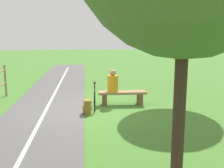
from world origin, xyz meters
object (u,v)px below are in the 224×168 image
(person_seated, at_px, (113,82))
(backpack, at_px, (87,107))
(bicycle, at_px, (95,97))
(bench, at_px, (122,96))

(person_seated, xyz_separation_m, backpack, (0.95, 1.03, -0.60))
(bicycle, xyz_separation_m, backpack, (0.29, 0.86, -0.13))
(person_seated, relative_size, bicycle, 0.46)
(bicycle, bearing_deg, bench, 101.62)
(bench, relative_size, person_seated, 2.17)
(bench, bearing_deg, bicycle, 10.60)
(bench, relative_size, bicycle, 1.00)
(person_seated, bearing_deg, bicycle, 15.93)
(backpack, bearing_deg, bench, -141.63)
(person_seated, bearing_deg, backpack, 49.25)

